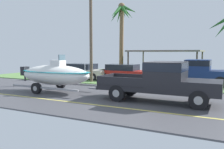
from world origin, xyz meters
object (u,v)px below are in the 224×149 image
(parked_sedan_near, at_px, (124,73))
(palm_tree_far_left, at_px, (122,22))
(pickup_truck_towing, at_px, (165,80))
(utility_pole, at_px, (91,26))
(parked_pickup_background, at_px, (197,71))
(parked_sedan_far, at_px, (82,72))
(carport_awning, at_px, (166,52))
(boat_on_trailer, at_px, (55,75))

(parked_sedan_near, xyz_separation_m, palm_tree_far_left, (-1.88, 3.59, 4.76))
(pickup_truck_towing, height_order, utility_pole, utility_pole)
(utility_pole, bearing_deg, parked_sedan_near, 49.01)
(parked_sedan_near, bearing_deg, pickup_truck_towing, -53.58)
(pickup_truck_towing, xyz_separation_m, parked_pickup_background, (0.69, 6.64, -0.03))
(pickup_truck_towing, height_order, parked_sedan_far, pickup_truck_towing)
(parked_pickup_background, xyz_separation_m, parked_sedan_near, (-5.84, 0.34, -0.36))
(carport_awning, relative_size, utility_pole, 0.81)
(parked_pickup_background, bearing_deg, carport_awning, 122.34)
(parked_sedan_far, distance_m, utility_pole, 4.47)
(palm_tree_far_left, distance_m, utility_pole, 5.87)
(pickup_truck_towing, xyz_separation_m, parked_sedan_near, (-5.15, 6.98, -0.39))
(parked_pickup_background, xyz_separation_m, carport_awning, (-3.64, 5.75, 1.43))
(palm_tree_far_left, bearing_deg, boat_on_trailer, -88.11)
(parked_sedan_near, height_order, carport_awning, carport_awning)
(boat_on_trailer, distance_m, parked_pickup_background, 9.92)
(pickup_truck_towing, relative_size, carport_awning, 0.86)
(pickup_truck_towing, xyz_separation_m, parked_sedan_far, (-8.97, 6.37, -0.39))
(palm_tree_far_left, bearing_deg, parked_sedan_far, -114.80)
(parked_pickup_background, relative_size, parked_sedan_near, 1.26)
(boat_on_trailer, distance_m, carport_awning, 13.01)
(parked_pickup_background, xyz_separation_m, parked_sedan_far, (-9.65, -0.27, -0.36))
(parked_pickup_background, distance_m, palm_tree_far_left, 9.71)
(utility_pole, bearing_deg, pickup_truck_towing, -34.14)
(pickup_truck_towing, distance_m, utility_pole, 9.15)
(boat_on_trailer, height_order, parked_sedan_far, boat_on_trailer)
(palm_tree_far_left, bearing_deg, parked_pickup_background, -26.96)
(parked_sedan_near, bearing_deg, parked_pickup_background, -3.32)
(parked_sedan_near, distance_m, carport_awning, 6.11)
(pickup_truck_towing, relative_size, utility_pole, 0.70)
(parked_sedan_near, relative_size, utility_pole, 0.53)
(boat_on_trailer, height_order, utility_pole, utility_pole)
(palm_tree_far_left, bearing_deg, parked_sedan_near, -62.35)
(pickup_truck_towing, height_order, boat_on_trailer, boat_on_trailer)
(boat_on_trailer, distance_m, parked_sedan_far, 6.77)
(boat_on_trailer, bearing_deg, parked_sedan_near, 77.63)
(parked_sedan_far, height_order, carport_awning, carport_awning)
(pickup_truck_towing, bearing_deg, palm_tree_far_left, 123.63)
(parked_pickup_background, bearing_deg, boat_on_trailer, -137.98)
(parked_sedan_far, height_order, palm_tree_far_left, palm_tree_far_left)
(boat_on_trailer, bearing_deg, carport_awning, 73.24)
(parked_sedan_far, bearing_deg, utility_pole, -39.62)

